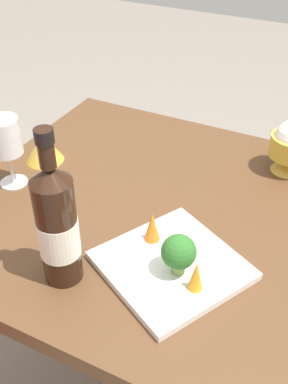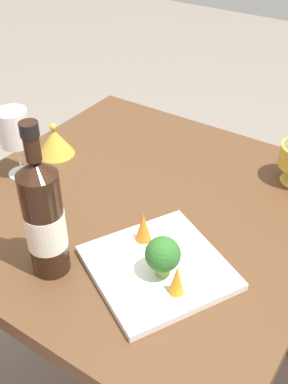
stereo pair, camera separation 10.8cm
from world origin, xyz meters
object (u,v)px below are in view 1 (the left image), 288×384
at_px(wine_glass, 5,138).
at_px(serving_plate, 172,265).
at_px(rice_bowl_lid, 44,148).
at_px(carrot_garnish_left, 196,276).
at_px(wine_bottle, 57,225).
at_px(carrot_garnish_right, 152,227).
at_px(broccoli_floret, 179,253).

bearing_deg(wine_glass, serving_plate, 169.13).
bearing_deg(rice_bowl_lid, serving_plate, 155.39).
distance_m(wine_glass, carrot_garnish_left, 0.56).
bearing_deg(wine_bottle, carrot_garnish_right, -126.88).
xyz_separation_m(wine_bottle, broccoli_floret, (-0.20, -0.09, -0.06)).
distance_m(serving_plate, broccoli_floret, 0.06).
bearing_deg(carrot_garnish_left, wine_glass, -13.68).
bearing_deg(rice_bowl_lid, broccoli_floret, 154.72).
relative_size(wine_bottle, carrot_garnish_left, 4.97).
bearing_deg(carrot_garnish_left, carrot_garnish_right, -33.18).
distance_m(serving_plate, carrot_garnish_right, 0.09).
relative_size(wine_bottle, carrot_garnish_right, 4.82).
xyz_separation_m(rice_bowl_lid, carrot_garnish_right, (-0.40, 0.17, 0.01)).
relative_size(wine_glass, carrot_garnish_left, 2.74).
height_order(wine_bottle, carrot_garnish_left, wine_bottle).
height_order(rice_bowl_lid, broccoli_floret, broccoli_floret).
xyz_separation_m(serving_plate, carrot_garnish_right, (0.06, -0.04, 0.04)).
xyz_separation_m(broccoli_floret, carrot_garnish_right, (0.08, -0.06, -0.02)).
height_order(broccoli_floret, carrot_garnish_left, broccoli_floret).
relative_size(serving_plate, carrot_garnish_left, 5.17).
bearing_deg(wine_bottle, carrot_garnish_left, -164.13).
xyz_separation_m(wine_glass, serving_plate, (-0.47, 0.09, -0.12)).
xyz_separation_m(rice_bowl_lid, broccoli_floret, (-0.48, 0.23, 0.03)).
xyz_separation_m(serving_plate, carrot_garnish_left, (-0.07, 0.04, 0.04)).
bearing_deg(wine_glass, carrot_garnish_right, 173.61).
distance_m(wine_bottle, rice_bowl_lid, 0.44).
relative_size(rice_bowl_lid, broccoli_floret, 1.17).
distance_m(carrot_garnish_left, carrot_garnish_right, 0.16).
relative_size(wine_bottle, serving_plate, 0.96).
height_order(wine_bottle, broccoli_floret, wine_bottle).
bearing_deg(carrot_garnish_left, serving_plate, -31.61).
bearing_deg(wine_bottle, serving_plate, -148.75).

